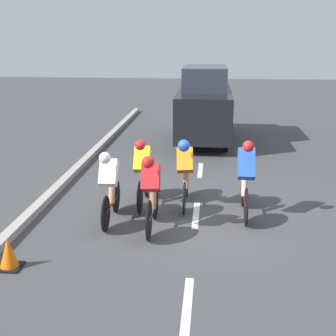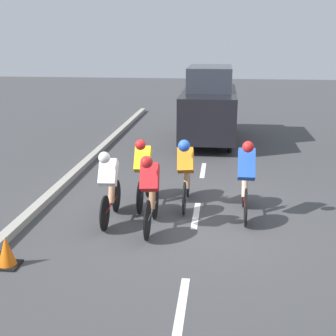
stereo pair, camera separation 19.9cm
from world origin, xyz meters
name	(u,v)px [view 1 (the left image)]	position (x,y,z in m)	size (l,w,h in m)	color
ground_plane	(196,217)	(0.00, 0.00, 0.00)	(60.00, 60.00, 0.00)	#424244
lane_stripe_near	(187,305)	(0.00, 3.08, 0.00)	(0.12, 1.40, 0.01)	white
lane_stripe_mid	(196,215)	(0.00, -0.12, 0.00)	(0.12, 1.40, 0.01)	white
lane_stripe_far	(200,170)	(0.00, -3.32, 0.00)	(0.12, 1.40, 0.01)	white
curb	(38,206)	(3.20, -0.12, 0.07)	(0.20, 25.44, 0.14)	#A8A399
cyclist_white	(109,185)	(1.60, 0.40, 0.75)	(0.33, 1.61, 1.43)	black
cyclist_blue	(246,177)	(-0.94, -0.17, 0.81)	(0.32, 1.74, 1.56)	black
cyclist_red	(151,191)	(0.78, 0.69, 0.75)	(0.35, 1.67, 1.45)	black
cyclist_orange	(185,170)	(0.25, -0.59, 0.78)	(0.35, 1.69, 1.46)	black
cyclist_yellow	(143,171)	(1.11, -0.55, 0.76)	(0.33, 1.70, 1.46)	black
support_car	(204,105)	(-0.02, -6.89, 1.20)	(1.70, 4.53, 2.44)	black
traffic_cone	(9,254)	(2.75, 2.31, 0.24)	(0.36, 0.36, 0.49)	black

